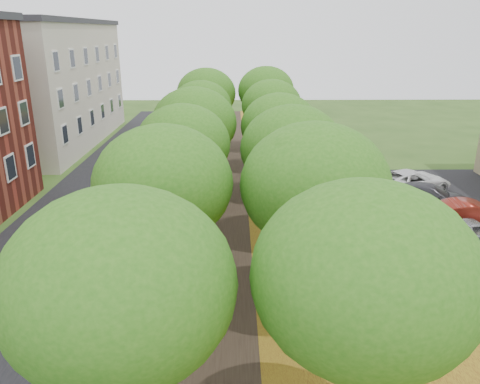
{
  "coord_description": "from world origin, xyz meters",
  "views": [
    {
      "loc": [
        0.06,
        -8.1,
        9.44
      ],
      "look_at": [
        0.3,
        11.98,
        2.5
      ],
      "focal_mm": 35.0,
      "sensor_mm": 36.0,
      "label": 1
    }
  ],
  "objects_px": {
    "car_red": "(472,215)",
    "car_white": "(412,181)",
    "car_grey": "(429,196)",
    "car_silver": "(471,232)"
  },
  "relations": [
    {
      "from": "car_red",
      "to": "car_white",
      "type": "xyz_separation_m",
      "value": [
        -1.01,
        5.6,
        -0.01
      ]
    },
    {
      "from": "car_white",
      "to": "car_red",
      "type": "bearing_deg",
      "value": 172.09
    },
    {
      "from": "car_red",
      "to": "car_white",
      "type": "height_order",
      "value": "car_red"
    },
    {
      "from": "car_red",
      "to": "car_grey",
      "type": "bearing_deg",
      "value": 23.12
    },
    {
      "from": "car_silver",
      "to": "car_red",
      "type": "relative_size",
      "value": 0.89
    },
    {
      "from": "car_red",
      "to": "car_grey",
      "type": "relative_size",
      "value": 0.93
    },
    {
      "from": "car_grey",
      "to": "car_white",
      "type": "distance_m",
      "value": 2.66
    },
    {
      "from": "car_silver",
      "to": "car_grey",
      "type": "height_order",
      "value": "car_grey"
    },
    {
      "from": "car_grey",
      "to": "car_white",
      "type": "bearing_deg",
      "value": 20.34
    },
    {
      "from": "car_red",
      "to": "car_grey",
      "type": "xyz_separation_m",
      "value": [
        -1.01,
        2.94,
        -0.03
      ]
    }
  ]
}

